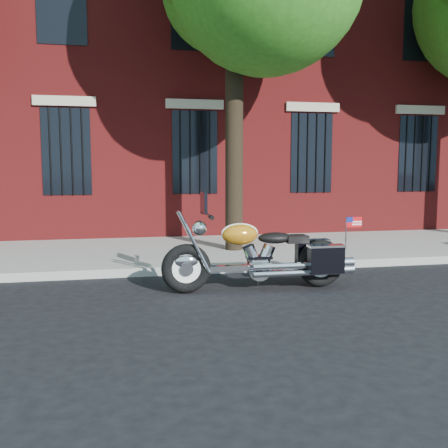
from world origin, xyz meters
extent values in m
plane|color=black|center=(0.00, 0.00, 0.00)|extent=(120.00, 120.00, 0.00)
cube|color=gray|center=(0.00, 1.38, 0.07)|extent=(40.00, 0.16, 0.15)
cube|color=gray|center=(0.00, 3.26, 0.07)|extent=(40.00, 3.60, 0.15)
cube|color=maroon|center=(0.00, 10.06, 6.00)|extent=(26.00, 10.00, 12.00)
cube|color=black|center=(0.00, 5.11, 2.20)|extent=(1.10, 0.14, 2.00)
cube|color=#B2A893|center=(0.00, 5.08, 3.35)|extent=(1.40, 0.20, 0.22)
cube|color=black|center=(0.00, 5.11, 5.60)|extent=(1.10, 0.14, 2.00)
cylinder|color=black|center=(0.00, 5.03, 2.20)|extent=(0.04, 0.04, 2.00)
cylinder|color=black|center=(0.50, 2.90, 2.50)|extent=(0.36, 0.36, 5.00)
torus|color=black|center=(-0.85, 0.05, 0.37)|extent=(0.73, 0.17, 0.73)
torus|color=black|center=(1.23, 0.03, 0.37)|extent=(0.73, 0.17, 0.73)
cylinder|color=white|center=(-0.85, 0.05, 0.37)|extent=(0.55, 0.07, 0.55)
cylinder|color=white|center=(1.23, 0.03, 0.37)|extent=(0.55, 0.07, 0.55)
ellipsoid|color=white|center=(-0.85, 0.05, 0.48)|extent=(0.39, 0.14, 0.21)
ellipsoid|color=#C37615|center=(1.23, 0.03, 0.50)|extent=(0.39, 0.16, 0.21)
cube|color=white|center=(0.19, 0.04, 0.35)|extent=(1.64, 0.13, 0.09)
cylinder|color=white|center=(0.25, 0.04, 0.33)|extent=(0.35, 0.20, 0.35)
cylinder|color=white|center=(0.79, -0.17, 0.34)|extent=(1.37, 0.11, 0.10)
ellipsoid|color=#C37615|center=(-0.05, 0.04, 0.85)|extent=(0.54, 0.32, 0.31)
ellipsoid|color=black|center=(0.50, 0.03, 0.79)|extent=(0.53, 0.32, 0.17)
cube|color=black|center=(1.20, 0.31, 0.49)|extent=(0.53, 0.18, 0.42)
cube|color=black|center=(1.19, -0.26, 0.49)|extent=(0.53, 0.18, 0.42)
cylinder|color=white|center=(-0.54, 0.04, 1.16)|extent=(0.05, 0.85, 0.04)
sphere|color=white|center=(-0.65, 0.05, 0.96)|extent=(0.22, 0.22, 0.22)
cube|color=black|center=(-0.59, 0.04, 1.33)|extent=(0.05, 0.44, 0.31)
cube|color=red|center=(1.60, -0.31, 1.04)|extent=(0.24, 0.02, 0.15)
camera|label=1|loc=(-1.72, -7.08, 1.84)|focal=40.00mm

